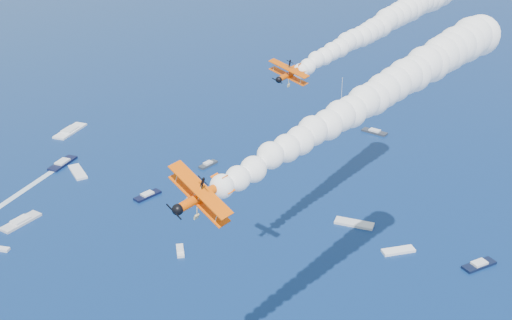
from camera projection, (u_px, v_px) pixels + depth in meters
biplane_lead at (289, 74)px, 105.90m from camera, size 8.97×10.25×6.59m
biplane_trail at (202, 196)px, 64.85m from camera, size 9.59×11.29×8.53m
smoke_trail_lead at (384, 23)px, 127.93m from camera, size 68.49×45.80×11.89m
smoke_trail_trail at (379, 93)px, 85.44m from camera, size 68.15×38.06×11.89m
spectator_boats at (79, 195)px, 182.19m from camera, size 213.95×160.96×0.70m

